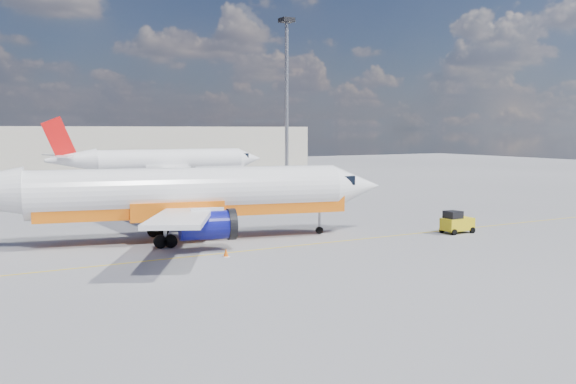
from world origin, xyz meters
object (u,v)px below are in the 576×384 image
traffic_cone (226,253)px  main_jet (174,195)px  second_jet (164,162)px  gse_tug (457,223)px

traffic_cone → main_jet: bearing=97.5°
second_jet → gse_tug: bearing=-81.9°
second_jet → gse_tug: (5.21, -50.96, -2.30)m
second_jet → traffic_cone: 52.48m
main_jet → traffic_cone: bearing=-70.6°
traffic_cone → second_jet: bearing=75.6°
gse_tug → traffic_cone: 18.27m
second_jet → gse_tug: 51.28m
second_jet → gse_tug: size_ratio=13.08×
second_jet → traffic_cone: bearing=-102.2°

